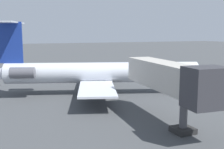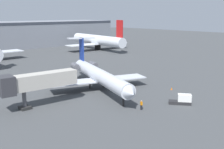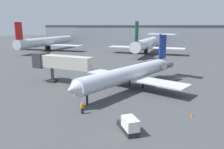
{
  "view_description": "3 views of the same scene",
  "coord_description": "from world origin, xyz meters",
  "px_view_note": "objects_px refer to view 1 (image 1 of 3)",
  "views": [
    {
      "loc": [
        -35.84,
        16.2,
        8.83
      ],
      "look_at": [
        -2.11,
        1.24,
        3.25
      ],
      "focal_mm": 44.22,
      "sensor_mm": 36.0,
      "label": 1
    },
    {
      "loc": [
        -37.27,
        -43.25,
        16.31
      ],
      "look_at": [
        1.75,
        -1.42,
        3.76
      ],
      "focal_mm": 44.75,
      "sensor_mm": 36.0,
      "label": 2
    },
    {
      "loc": [
        11.87,
        -39.67,
        12.25
      ],
      "look_at": [
        -2.05,
        -1.48,
        3.27
      ],
      "focal_mm": 35.84,
      "sensor_mm": 36.0,
      "label": 3
    }
  ],
  "objects_px": {
    "baggage_tug_lead": "(181,76)",
    "jet_bridge": "(173,79)",
    "traffic_cone_near": "(130,76)",
    "regional_jet": "(97,72)",
    "ground_crew_marshaller": "(196,84)"
  },
  "relations": [
    {
      "from": "regional_jet",
      "to": "jet_bridge",
      "type": "relative_size",
      "value": 2.17
    },
    {
      "from": "regional_jet",
      "to": "baggage_tug_lead",
      "type": "xyz_separation_m",
      "value": [
        4.43,
        -18.54,
        -2.39
      ]
    },
    {
      "from": "jet_bridge",
      "to": "baggage_tug_lead",
      "type": "bearing_deg",
      "value": -39.76
    },
    {
      "from": "regional_jet",
      "to": "traffic_cone_near",
      "type": "bearing_deg",
      "value": -45.22
    },
    {
      "from": "baggage_tug_lead",
      "to": "traffic_cone_near",
      "type": "bearing_deg",
      "value": 46.35
    },
    {
      "from": "baggage_tug_lead",
      "to": "regional_jet",
      "type": "bearing_deg",
      "value": 103.44
    },
    {
      "from": "ground_crew_marshaller",
      "to": "traffic_cone_near",
      "type": "relative_size",
      "value": 3.07
    },
    {
      "from": "baggage_tug_lead",
      "to": "jet_bridge",
      "type": "bearing_deg",
      "value": 140.24
    },
    {
      "from": "ground_crew_marshaller",
      "to": "traffic_cone_near",
      "type": "height_order",
      "value": "ground_crew_marshaller"
    },
    {
      "from": "regional_jet",
      "to": "traffic_cone_near",
      "type": "relative_size",
      "value": 55.94
    },
    {
      "from": "jet_bridge",
      "to": "traffic_cone_near",
      "type": "bearing_deg",
      "value": -19.83
    },
    {
      "from": "jet_bridge",
      "to": "traffic_cone_near",
      "type": "relative_size",
      "value": 25.77
    },
    {
      "from": "jet_bridge",
      "to": "ground_crew_marshaller",
      "type": "xyz_separation_m",
      "value": [
        12.71,
        -13.86,
        -3.71
      ]
    },
    {
      "from": "regional_jet",
      "to": "traffic_cone_near",
      "type": "distance_m",
      "value": 16.28
    },
    {
      "from": "regional_jet",
      "to": "baggage_tug_lead",
      "type": "distance_m",
      "value": 19.21
    }
  ]
}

